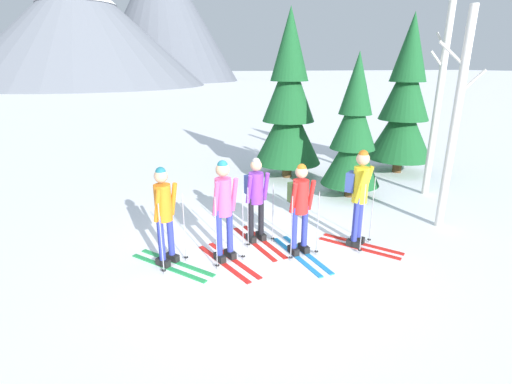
% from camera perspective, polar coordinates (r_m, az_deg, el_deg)
% --- Properties ---
extents(ground_plane, '(400.00, 400.00, 0.00)m').
position_cam_1_polar(ground_plane, '(7.29, 0.00, -8.50)').
color(ground_plane, white).
extents(skier_in_orange, '(1.31, 1.49, 1.75)m').
position_cam_1_polar(skier_in_orange, '(6.55, -13.51, -3.04)').
color(skier_in_orange, green).
rests_on(skier_in_orange, ground).
extents(skier_in_pink, '(0.81, 1.61, 1.82)m').
position_cam_1_polar(skier_in_pink, '(6.51, -4.81, -2.17)').
color(skier_in_pink, red).
rests_on(skier_in_pink, ground).
extents(skier_in_purple, '(0.62, 1.66, 1.68)m').
position_cam_1_polar(skier_in_purple, '(7.26, -0.03, -0.52)').
color(skier_in_purple, red).
rests_on(skier_in_purple, ground).
extents(skier_in_red, '(0.61, 1.64, 1.70)m').
position_cam_1_polar(skier_in_red, '(6.81, 6.57, -1.85)').
color(skier_in_red, '#1E84D1').
rests_on(skier_in_red, ground).
extents(skier_in_yellow, '(1.22, 1.42, 1.87)m').
position_cam_1_polar(skier_in_yellow, '(7.28, 15.17, -0.02)').
color(skier_in_yellow, red).
rests_on(skier_in_yellow, ground).
extents(pine_tree_near, '(1.50, 1.50, 3.62)m').
position_cam_1_polar(pine_tree_near, '(9.98, 14.33, 8.41)').
color(pine_tree_near, '#51381E').
rests_on(pine_tree_near, ground).
extents(pine_tree_mid, '(1.97, 1.97, 4.76)m').
position_cam_1_polar(pine_tree_mid, '(12.82, 21.30, 12.22)').
color(pine_tree_mid, '#51381E').
rests_on(pine_tree_mid, ground).
extents(pine_tree_far, '(2.00, 2.00, 4.83)m').
position_cam_1_polar(pine_tree_far, '(11.48, 4.89, 12.95)').
color(pine_tree_far, '#51381E').
rests_on(pine_tree_far, ground).
extents(birch_tree_tall, '(0.62, 0.69, 4.35)m').
position_cam_1_polar(birch_tree_tall, '(8.63, 27.56, 9.30)').
color(birch_tree_tall, silver).
rests_on(birch_tree_tall, ground).
extents(birch_tree_slender, '(0.69, 0.56, 4.76)m').
position_cam_1_polar(birch_tree_slender, '(10.80, 25.49, 12.07)').
color(birch_tree_slender, silver).
rests_on(birch_tree_slender, ground).
extents(mountain_ridge_distant, '(48.14, 49.02, 25.68)m').
position_cam_1_polar(mountain_ridge_distant, '(78.06, -19.04, 23.16)').
color(mountain_ridge_distant, slate).
rests_on(mountain_ridge_distant, ground).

